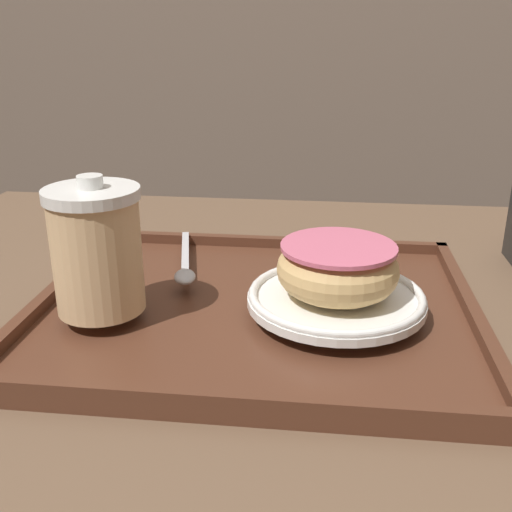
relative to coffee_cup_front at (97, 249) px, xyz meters
name	(u,v)px	position (x,y,z in m)	size (l,w,h in m)	color
cafe_table	(234,450)	(0.11, 0.06, -0.26)	(0.92, 0.83, 0.75)	brown
serving_tray	(256,310)	(0.14, 0.05, -0.07)	(0.42, 0.35, 0.02)	#512D1E
coffee_cup_front	(97,249)	(0.00, 0.00, 0.00)	(0.08, 0.08, 0.13)	#E0B784
plate_with_chocolate_donut	(336,297)	(0.22, 0.03, -0.05)	(0.17, 0.17, 0.01)	white
donut_chocolate_glazed	(338,268)	(0.22, 0.03, -0.02)	(0.11, 0.11, 0.05)	#DBB270
spoon	(185,268)	(0.06, 0.10, -0.05)	(0.05, 0.16, 0.01)	silver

